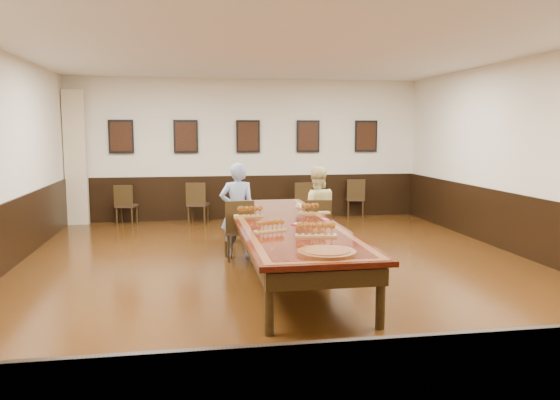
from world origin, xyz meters
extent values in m
cube|color=black|center=(0.00, 0.00, -0.01)|extent=(8.00, 10.00, 0.02)
cube|color=white|center=(0.00, 0.00, 3.21)|extent=(8.00, 10.00, 0.02)
cube|color=beige|center=(0.00, 5.01, 1.60)|extent=(8.00, 0.02, 3.20)
cube|color=beige|center=(0.00, -5.01, 1.60)|extent=(8.00, 0.02, 3.20)
cube|color=beige|center=(4.01, 0.00, 1.60)|extent=(0.02, 10.00, 3.20)
imported|color=#486EB4|center=(-0.59, 1.10, 0.77)|extent=(0.57, 0.39, 1.53)
imported|color=#EDDF94|center=(0.74, 1.26, 0.72)|extent=(0.78, 0.64, 1.45)
cube|color=#CF4585|center=(0.60, 0.10, 0.76)|extent=(0.08, 0.15, 0.01)
cube|color=#C8B389|center=(-3.75, 4.82, 1.45)|extent=(0.45, 0.18, 2.90)
cube|color=black|center=(0.00, 4.98, 0.50)|extent=(7.98, 0.04, 1.00)
cube|color=black|center=(3.98, 0.00, 0.50)|extent=(0.04, 9.98, 1.00)
cube|color=black|center=(0.00, 0.00, 0.72)|extent=(1.40, 5.00, 0.06)
cube|color=#965931|center=(0.00, 0.00, 0.75)|extent=(1.28, 4.88, 0.00)
cube|color=black|center=(0.00, 0.00, 0.75)|extent=(1.10, 4.70, 0.00)
cube|color=black|center=(0.00, 0.00, 0.57)|extent=(1.25, 4.85, 0.18)
cylinder|color=black|center=(-0.58, -2.32, 0.34)|extent=(0.10, 0.10, 0.69)
cylinder|color=black|center=(0.58, -2.32, 0.34)|extent=(0.10, 0.10, 0.69)
cylinder|color=black|center=(-0.58, 2.32, 0.34)|extent=(0.10, 0.10, 0.69)
cylinder|color=black|center=(0.58, 2.32, 0.34)|extent=(0.10, 0.10, 0.69)
cube|color=black|center=(-2.80, 4.94, 1.90)|extent=(0.54, 0.03, 0.74)
cube|color=black|center=(-2.80, 4.92, 1.90)|extent=(0.46, 0.01, 0.64)
cube|color=black|center=(-1.40, 4.94, 1.90)|extent=(0.54, 0.03, 0.74)
cube|color=black|center=(-1.40, 4.92, 1.90)|extent=(0.46, 0.01, 0.64)
cube|color=black|center=(0.00, 4.94, 1.90)|extent=(0.54, 0.03, 0.74)
cube|color=black|center=(0.00, 4.92, 1.90)|extent=(0.46, 0.01, 0.64)
cube|color=black|center=(1.40, 4.94, 1.90)|extent=(0.54, 0.03, 0.74)
cube|color=black|center=(1.40, 4.92, 1.90)|extent=(0.46, 0.01, 0.64)
cube|color=black|center=(2.80, 4.94, 1.90)|extent=(0.54, 0.03, 0.74)
cube|color=black|center=(2.80, 4.92, 1.90)|extent=(0.46, 0.01, 0.64)
cube|color=olive|center=(-0.47, 0.54, 0.76)|extent=(0.44, 0.14, 0.03)
cube|color=olive|center=(0.58, 0.66, 0.76)|extent=(0.46, 0.15, 0.03)
cube|color=olive|center=(-0.33, -0.71, 0.76)|extent=(0.44, 0.26, 0.03)
cube|color=olive|center=(0.17, -1.14, 0.77)|extent=(0.52, 0.23, 0.03)
cylinder|color=red|center=(0.12, -0.27, 0.76)|extent=(0.18, 0.18, 0.02)
cylinder|color=silver|center=(0.12, -0.27, 0.77)|extent=(0.10, 0.10, 0.01)
cylinder|color=#562911|center=(0.06, -2.09, 0.77)|extent=(0.73, 0.73, 0.04)
cylinder|color=#965931|center=(0.06, -2.09, 0.80)|extent=(0.59, 0.59, 0.01)
camera|label=1|loc=(-1.33, -7.51, 2.04)|focal=35.00mm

